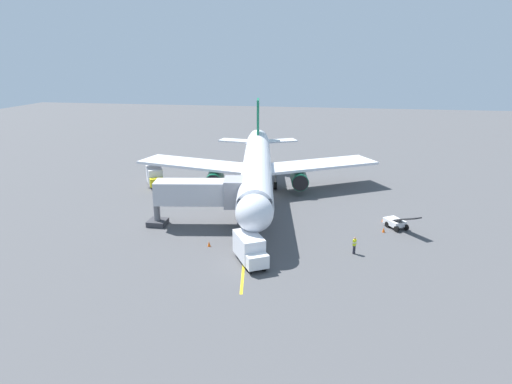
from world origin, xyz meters
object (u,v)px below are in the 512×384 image
jet_bridge (207,193)px  belt_loader_portside (396,222)px  safety_cone_nose_left (384,230)px  safety_cone_wing_port (383,220)px  safety_cone_nose_right (209,244)px  box_truck_near_nose (250,249)px  ground_crew_marshaller (354,245)px  box_truck_starboard_side (155,177)px  airplane (257,167)px

jet_bridge → belt_loader_portside: size_ratio=2.56×
safety_cone_nose_left → safety_cone_wing_port: 3.21m
safety_cone_nose_right → safety_cone_wing_port: (-17.80, -9.95, 0.00)m
box_truck_near_nose → belt_loader_portside: box_truck_near_nose is taller
ground_crew_marshaller → box_truck_near_nose: box_truck_near_nose is taller
safety_cone_wing_port → box_truck_starboard_side: bearing=-16.9°
box_truck_near_nose → safety_cone_nose_left: bearing=-142.9°
safety_cone_nose_left → jet_bridge: bearing=3.7°
belt_loader_portside → safety_cone_wing_port: belt_loader_portside is taller
box_truck_starboard_side → safety_cone_wing_port: 32.78m
ground_crew_marshaller → safety_cone_nose_right: ground_crew_marshaller is taller
ground_crew_marshaller → safety_cone_nose_left: 6.97m
airplane → box_truck_starboard_side: (15.41, -1.97, -2.62)m
box_truck_starboard_side → safety_cone_wing_port: size_ratio=9.02×
safety_cone_nose_right → safety_cone_wing_port: bearing=-150.8°
box_truck_starboard_side → ground_crew_marshaller: bearing=145.9°
airplane → safety_cone_nose_right: (1.86, 17.49, -3.73)m
safety_cone_nose_right → jet_bridge: bearing=-73.0°
box_truck_starboard_side → safety_cone_nose_left: bearing=157.8°
belt_loader_portside → safety_cone_nose_left: 2.07m
belt_loader_portside → box_truck_starboard_side: box_truck_starboard_side is taller
jet_bridge → safety_cone_nose_left: size_ratio=20.95×
jet_bridge → safety_cone_nose_right: size_ratio=20.95×
box_truck_near_nose → belt_loader_portside: 18.09m
box_truck_near_nose → safety_cone_nose_right: size_ratio=9.02×
belt_loader_portside → safety_cone_nose_left: size_ratio=8.18×
ground_crew_marshaller → safety_cone_nose_left: ground_crew_marshaller is taller
safety_cone_wing_port → belt_loader_portside: bearing=123.8°
box_truck_near_nose → safety_cone_nose_right: (4.73, -2.94, -1.11)m
box_truck_starboard_side → airplane: bearing=172.7°
safety_cone_nose_left → box_truck_near_nose: bearing=37.1°
belt_loader_portside → box_truck_starboard_side: (32.56, -11.30, 0.67)m
box_truck_starboard_side → safety_cone_wing_port: bearing=163.1°
safety_cone_nose_left → safety_cone_nose_right: size_ratio=1.00×
safety_cone_nose_left → safety_cone_nose_right: bearing=21.1°
jet_bridge → safety_cone_wing_port: 20.29m
jet_bridge → belt_loader_portside: 21.08m
box_truck_starboard_side → safety_cone_nose_left: size_ratio=9.02×
safety_cone_nose_left → safety_cone_wing_port: bearing=-94.7°
airplane → safety_cone_nose_right: bearing=83.9°
jet_bridge → airplane: bearing=-106.5°
airplane → safety_cone_nose_right: size_ratio=73.19×
belt_loader_portside → box_truck_starboard_side: size_ratio=0.91×
belt_loader_portside → safety_cone_wing_port: size_ratio=8.18×
jet_bridge → safety_cone_nose_left: (-19.23, -1.25, -3.49)m
safety_cone_wing_port → safety_cone_nose_right: bearing=29.2°
airplane → belt_loader_portside: (-17.15, 9.34, -3.29)m
safety_cone_wing_port → safety_cone_nose_left: bearing=85.3°
airplane → ground_crew_marshaller: airplane is taller
ground_crew_marshaller → box_truck_near_nose: 10.12m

